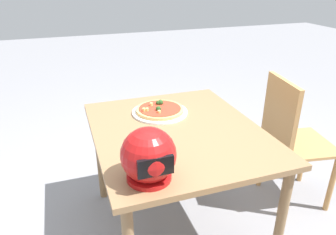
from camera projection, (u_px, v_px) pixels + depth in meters
The scene contains 6 objects.
ground_plane at pixel (176, 227), 2.04m from camera, with size 14.00×14.00×0.00m, color gray.
dining_table at pixel (177, 142), 1.78m from camera, with size 0.90×1.06×0.71m.
pizza_plate at pixel (160, 112), 1.94m from camera, with size 0.34×0.34×0.01m, color white.
pizza at pixel (160, 109), 1.93m from camera, with size 0.29×0.29×0.05m.
motorcycle_helmet at pixel (149, 156), 1.28m from camera, with size 0.23×0.23×0.23m.
chair_side at pixel (290, 136), 2.10m from camera, with size 0.46×0.46×0.90m.
Camera 1 is at (0.55, 1.45, 1.50)m, focal length 33.94 mm.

